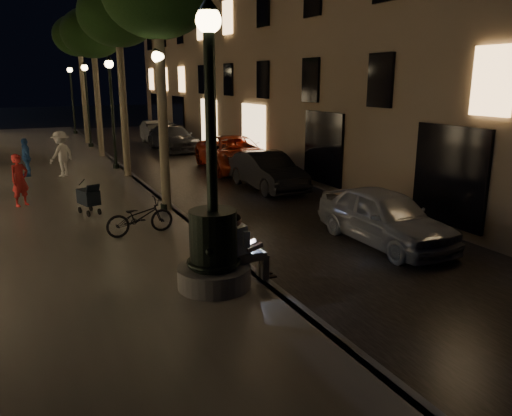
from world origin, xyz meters
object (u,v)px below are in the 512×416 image
tree_far (79,37)px  car_third (235,154)px  fountain_lamppost (213,236)px  seated_man_laptop (243,245)px  lamp_curb_b (111,98)px  tree_second (118,16)px  pedestrian_blue (26,157)px  car_fifth (158,132)px  car_second (267,171)px  pedestrian_white (61,154)px  car_rear (173,138)px  bicycle (140,217)px  stroller (89,197)px  lamp_curb_a (161,108)px  lamp_curb_d (72,90)px  tree_third (92,34)px  lamp_curb_c (87,93)px  pedestrian_red (20,180)px  car_front (385,217)px

tree_far → car_third: (4.90, -11.68, -5.67)m
tree_far → fountain_lamppost: bearing=-91.9°
seated_man_laptop → lamp_curb_b: bearing=89.6°
tree_second → pedestrian_blue: size_ratio=4.79×
fountain_lamppost → car_fifth: size_ratio=1.18×
car_second → pedestrian_white: 8.43m
car_rear → car_third: bearing=-87.6°
car_rear → tree_far: bearing=133.4°
tree_far → lamp_curb_b: tree_far is taller
bicycle → lamp_curb_b: bearing=-12.3°
tree_second → stroller: (-2.23, -5.52, -5.62)m
pedestrian_white → pedestrian_blue: 1.44m
lamp_curb_a → car_third: size_ratio=0.87×
car_third → pedestrian_blue: 8.68m
tree_second → pedestrian_white: 5.85m
lamp_curb_b → car_third: lamp_curb_b is taller
lamp_curb_d → car_fifth: bearing=-57.9°
tree_third → lamp_curb_b: (0.00, -4.00, -2.90)m
tree_far → lamp_curb_c: size_ratio=1.56×
pedestrian_red → bicycle: (2.66, -4.53, -0.36)m
lamp_curb_a → car_rear: size_ratio=0.98×
lamp_curb_d → car_second: (4.52, -21.86, -2.54)m
tree_far → car_fifth: tree_far is taller
lamp_curb_a → car_fifth: 17.85m
pedestrian_blue → car_fifth: bearing=129.4°
tree_second → lamp_curb_c: 10.47m
fountain_lamppost → seated_man_laptop: (0.61, 0.00, -0.28)m
lamp_curb_b → pedestrian_white: size_ratio=2.64×
tree_second → lamp_curb_d: 18.26m
car_rear → pedestrian_red: bearing=-128.2°
pedestrian_white → bicycle: (1.07, -9.19, -0.46)m
car_front → car_third: car_third is taller
lamp_curb_a → car_rear: lamp_curb_a is taller
tree_second → fountain_lamppost: bearing=-93.8°
tree_second → tree_third: size_ratio=1.03×
lamp_curb_a → lamp_curb_c: bearing=90.0°
car_front → car_rear: bearing=89.6°
lamp_curb_a → car_fifth: bearing=75.9°
lamp_curb_d → car_third: bearing=-74.3°
lamp_curb_a → car_fifth: size_ratio=1.09×
fountain_lamppost → tree_second: size_ratio=0.70×
car_third → pedestrian_red: size_ratio=3.38×
seated_man_laptop → car_rear: bearing=77.5°
car_fifth → car_second: bearing=-86.8°
car_rear → pedestrian_white: pedestrian_white is taller
lamp_curb_b → pedestrian_white: lamp_curb_b is taller
seated_man_laptop → pedestrian_red: (-3.80, 8.43, 0.08)m
car_second → bicycle: (-5.75, -4.25, -0.04)m
lamp_curb_d → pedestrian_red: bearing=-100.2°
lamp_curb_b → pedestrian_red: bearing=-124.9°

